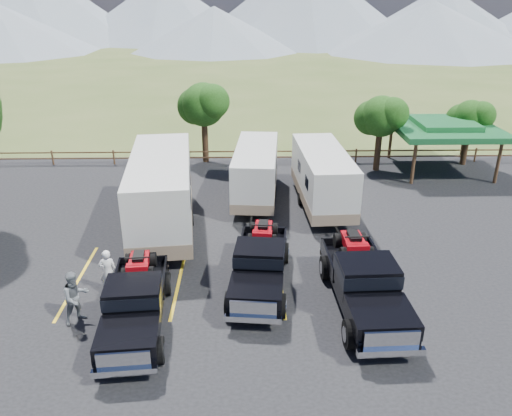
{
  "coord_description": "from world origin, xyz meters",
  "views": [
    {
      "loc": [
        0.67,
        -13.05,
        10.55
      ],
      "look_at": [
        1.12,
        7.46,
        1.6
      ],
      "focal_mm": 35.0,
      "sensor_mm": 36.0,
      "label": 1
    }
  ],
  "objects_px": {
    "trailer_right": "(322,178)",
    "person_b": "(76,297)",
    "pavilion": "(444,127)",
    "rig_left": "(135,301)",
    "person_a": "(108,272)",
    "trailer_left": "(162,193)",
    "rig_center": "(260,262)",
    "trailer_center": "(256,173)",
    "rig_right": "(364,281)"
  },
  "relations": [
    {
      "from": "trailer_right",
      "to": "person_b",
      "type": "height_order",
      "value": "trailer_right"
    },
    {
      "from": "rig_left",
      "to": "trailer_center",
      "type": "distance_m",
      "value": 12.0
    },
    {
      "from": "rig_left",
      "to": "person_a",
      "type": "bearing_deg",
      "value": 120.77
    },
    {
      "from": "trailer_left",
      "to": "trailer_right",
      "type": "distance_m",
      "value": 8.34
    },
    {
      "from": "pavilion",
      "to": "trailer_left",
      "type": "height_order",
      "value": "trailer_left"
    },
    {
      "from": "trailer_right",
      "to": "person_b",
      "type": "relative_size",
      "value": 4.55
    },
    {
      "from": "rig_right",
      "to": "trailer_center",
      "type": "bearing_deg",
      "value": 107.35
    },
    {
      "from": "pavilion",
      "to": "trailer_left",
      "type": "xyz_separation_m",
      "value": [
        -16.24,
        -8.47,
        -0.86
      ]
    },
    {
      "from": "trailer_left",
      "to": "trailer_center",
      "type": "xyz_separation_m",
      "value": [
        4.46,
        3.82,
        -0.37
      ]
    },
    {
      "from": "rig_center",
      "to": "person_a",
      "type": "height_order",
      "value": "rig_center"
    },
    {
      "from": "trailer_center",
      "to": "trailer_right",
      "type": "height_order",
      "value": "trailer_right"
    },
    {
      "from": "trailer_right",
      "to": "pavilion",
      "type": "bearing_deg",
      "value": 31.95
    },
    {
      "from": "pavilion",
      "to": "rig_right",
      "type": "xyz_separation_m",
      "value": [
        -8.15,
        -14.92,
        -1.7
      ]
    },
    {
      "from": "pavilion",
      "to": "trailer_right",
      "type": "relative_size",
      "value": 0.71
    },
    {
      "from": "rig_center",
      "to": "trailer_center",
      "type": "distance_m",
      "value": 8.76
    },
    {
      "from": "rig_left",
      "to": "trailer_right",
      "type": "bearing_deg",
      "value": 47.7
    },
    {
      "from": "pavilion",
      "to": "rig_left",
      "type": "height_order",
      "value": "pavilion"
    },
    {
      "from": "rig_left",
      "to": "rig_center",
      "type": "relative_size",
      "value": 0.98
    },
    {
      "from": "pavilion",
      "to": "trailer_center",
      "type": "bearing_deg",
      "value": -158.46
    },
    {
      "from": "person_a",
      "to": "rig_left",
      "type": "bearing_deg",
      "value": 118.61
    },
    {
      "from": "pavilion",
      "to": "rig_center",
      "type": "height_order",
      "value": "pavilion"
    },
    {
      "from": "person_b",
      "to": "pavilion",
      "type": "bearing_deg",
      "value": -2.41
    },
    {
      "from": "rig_center",
      "to": "trailer_left",
      "type": "height_order",
      "value": "trailer_left"
    },
    {
      "from": "person_b",
      "to": "trailer_left",
      "type": "bearing_deg",
      "value": 31.95
    },
    {
      "from": "pavilion",
      "to": "rig_center",
      "type": "distance_m",
      "value": 17.94
    },
    {
      "from": "trailer_right",
      "to": "trailer_center",
      "type": "bearing_deg",
      "value": 158.82
    },
    {
      "from": "trailer_left",
      "to": "trailer_right",
      "type": "xyz_separation_m",
      "value": [
        7.89,
        2.68,
        -0.3
      ]
    },
    {
      "from": "rig_right",
      "to": "person_b",
      "type": "distance_m",
      "value": 10.02
    },
    {
      "from": "trailer_left",
      "to": "pavilion",
      "type": "bearing_deg",
      "value": 21.43
    },
    {
      "from": "trailer_left",
      "to": "person_a",
      "type": "distance_m",
      "value": 5.62
    },
    {
      "from": "trailer_center",
      "to": "person_b",
      "type": "xyz_separation_m",
      "value": [
        -6.37,
        -10.96,
        -0.55
      ]
    },
    {
      "from": "rig_right",
      "to": "trailer_right",
      "type": "distance_m",
      "value": 9.14
    },
    {
      "from": "rig_left",
      "to": "rig_right",
      "type": "xyz_separation_m",
      "value": [
        7.93,
        0.92,
        0.1
      ]
    },
    {
      "from": "person_a",
      "to": "person_b",
      "type": "relative_size",
      "value": 0.94
    },
    {
      "from": "rig_center",
      "to": "rig_right",
      "type": "xyz_separation_m",
      "value": [
        3.66,
        -1.52,
        0.08
      ]
    },
    {
      "from": "rig_left",
      "to": "trailer_left",
      "type": "height_order",
      "value": "trailer_left"
    },
    {
      "from": "trailer_left",
      "to": "trailer_right",
      "type": "height_order",
      "value": "trailer_left"
    },
    {
      "from": "trailer_center",
      "to": "rig_center",
      "type": "bearing_deg",
      "value": -85.49
    },
    {
      "from": "rig_right",
      "to": "person_a",
      "type": "bearing_deg",
      "value": 171.41
    },
    {
      "from": "pavilion",
      "to": "trailer_left",
      "type": "bearing_deg",
      "value": -152.47
    },
    {
      "from": "rig_right",
      "to": "trailer_center",
      "type": "relative_size",
      "value": 0.79
    },
    {
      "from": "rig_right",
      "to": "trailer_left",
      "type": "height_order",
      "value": "trailer_left"
    },
    {
      "from": "rig_center",
      "to": "person_a",
      "type": "distance_m",
      "value": 5.71
    },
    {
      "from": "rig_left",
      "to": "person_b",
      "type": "bearing_deg",
      "value": 168.99
    },
    {
      "from": "trailer_left",
      "to": "trailer_center",
      "type": "bearing_deg",
      "value": 34.45
    },
    {
      "from": "rig_left",
      "to": "person_a",
      "type": "xyz_separation_m",
      "value": [
        -1.41,
        1.98,
        -0.05
      ]
    },
    {
      "from": "pavilion",
      "to": "person_a",
      "type": "distance_m",
      "value": 22.39
    },
    {
      "from": "pavilion",
      "to": "person_b",
      "type": "xyz_separation_m",
      "value": [
        -18.15,
        -15.61,
        -1.79
      ]
    },
    {
      "from": "rig_center",
      "to": "rig_right",
      "type": "bearing_deg",
      "value": -16.58
    },
    {
      "from": "trailer_left",
      "to": "person_b",
      "type": "distance_m",
      "value": 7.45
    }
  ]
}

